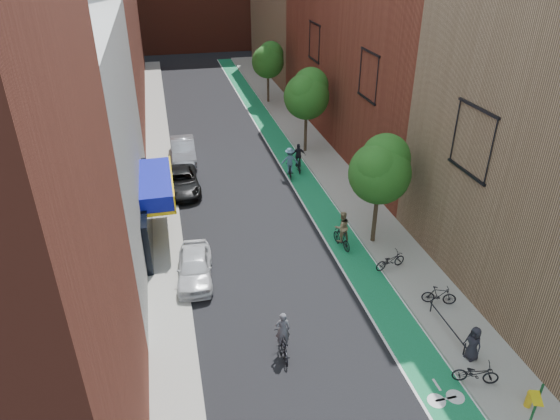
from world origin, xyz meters
TOP-DOWN VIEW (x-y plane):
  - ground at (0.00, 0.00)m, footprint 160.00×160.00m
  - bike_lane at (4.00, 26.00)m, footprint 2.00×68.00m
  - sidewalk_left at (-6.00, 26.00)m, footprint 2.00×68.00m
  - sidewalk_right at (6.50, 26.00)m, footprint 3.00×68.00m
  - building_left_white at (-11.00, 14.00)m, footprint 8.00×20.00m
  - building_right_mid_red at (12.00, 26.00)m, footprint 8.00×28.00m
  - tree_near at (5.65, 10.02)m, footprint 3.40×3.36m
  - tree_mid at (5.65, 24.02)m, footprint 3.55×3.53m
  - tree_far at (5.65, 38.02)m, footprint 3.30×3.25m
  - sign_pole at (5.38, -3.50)m, footprint 0.13×0.71m
  - parked_car_white at (-4.60, 8.91)m, footprint 2.15×4.48m
  - parked_car_black at (-4.60, 19.29)m, footprint 2.46×5.12m
  - parked_car_silver at (-4.10, 24.65)m, footprint 1.85×5.12m
  - cyclist_lead at (-1.48, 2.80)m, footprint 0.71×1.83m
  - cyclist_lane_near at (3.71, 10.06)m, footprint 1.00×1.86m
  - cyclist_lane_mid at (4.11, 20.61)m, footprint 1.09×1.66m
  - cyclist_lane_far at (3.20, 19.71)m, footprint 1.32×1.75m
  - parked_bike_near at (5.40, -0.60)m, footprint 1.88×1.20m
  - parked_bike_mid at (6.42, 4.05)m, footprint 1.65×1.03m
  - parked_bike_far at (5.40, 7.25)m, footprint 1.87×0.99m
  - pedestrian at (5.97, 0.57)m, footprint 0.70×0.89m
  - fire_hydrant at (6.69, -2.09)m, footprint 0.27×0.27m

SIDE VIEW (x-z plane):
  - ground at x=0.00m, z-range 0.00..0.00m
  - bike_lane at x=4.00m, z-range 0.00..0.01m
  - sidewalk_left at x=-6.00m, z-range 0.00..0.15m
  - sidewalk_right at x=6.50m, z-range 0.00..0.15m
  - fire_hydrant at x=6.69m, z-range 0.18..0.96m
  - parked_bike_near at x=5.40m, z-range 0.15..1.08m
  - parked_bike_far at x=5.40m, z-range 0.15..1.09m
  - parked_bike_mid at x=6.42m, z-range 0.15..1.11m
  - cyclist_lead at x=-1.48m, z-range -0.35..1.74m
  - parked_car_black at x=-4.60m, z-range 0.00..1.41m
  - parked_car_white at x=-4.60m, z-range 0.00..1.48m
  - cyclist_lane_mid at x=4.11m, z-range -0.22..1.90m
  - parked_car_silver at x=-4.10m, z-range 0.00..1.68m
  - cyclist_lane_near at x=3.71m, z-range -0.16..2.02m
  - pedestrian at x=5.97m, z-range 0.15..1.74m
  - cyclist_lane_far at x=3.20m, z-range -0.09..2.15m
  - sign_pole at x=5.38m, z-range 0.34..3.34m
  - tree_far at x=5.65m, z-range 1.40..7.60m
  - tree_near at x=5.65m, z-range 1.45..7.87m
  - tree_mid at x=5.65m, z-range 1.52..8.26m
  - building_left_white at x=-11.00m, z-range 0.00..12.00m
  - building_right_mid_red at x=12.00m, z-range 0.00..22.00m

